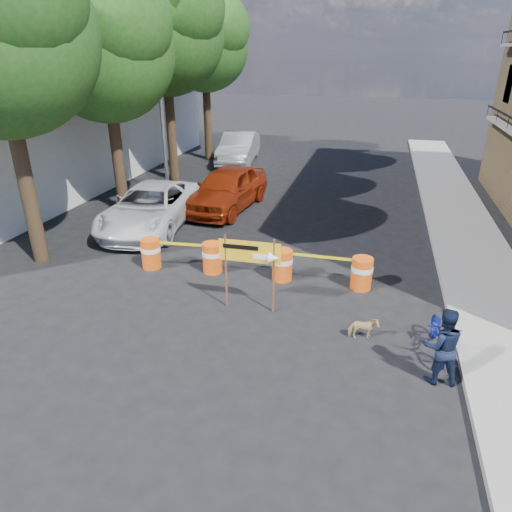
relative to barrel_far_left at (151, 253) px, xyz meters
The scene contains 18 objects.
ground 4.07m from the barrel_far_left, 36.43° to the right, with size 120.00×120.00×0.00m, color black.
sidewalk_east 10.12m from the barrel_far_left, 20.85° to the left, with size 2.40×40.00×0.15m, color gray.
white_building 12.62m from the barrel_far_left, 142.06° to the left, with size 8.00×22.00×6.00m, color silver.
tree_mid_a 8.00m from the barrel_far_left, 127.14° to the left, with size 5.25×5.00×8.68m.
tree_mid_b 11.97m from the barrel_far_left, 109.92° to the left, with size 5.67×5.40×9.62m.
tree_far 16.07m from the barrel_far_left, 103.44° to the left, with size 5.04×4.80×8.84m.
streetlamp 8.54m from the barrel_far_left, 110.71° to the left, with size 1.25×0.18×8.00m.
barrel_far_left is the anchor object (origin of this frame).
barrel_mid_left 1.87m from the barrel_far_left, ahead, with size 0.58×0.58×0.90m.
barrel_mid_right 3.93m from the barrel_far_left, ahead, with size 0.58×0.58×0.90m.
barrel_far_right 6.11m from the barrel_far_left, ahead, with size 0.58×0.58×0.90m.
detour_sign 4.12m from the barrel_far_left, 23.28° to the right, with size 1.52×0.29×1.95m.
pedestrian 8.42m from the barrel_far_left, 22.86° to the right, with size 0.78×0.61×1.60m, color black.
bicycle 8.19m from the barrel_far_left, 16.16° to the right, with size 0.59×0.89×1.68m, color #121E99.
dog 6.66m from the barrel_far_left, 19.23° to the right, with size 0.29×0.64×0.54m, color tan.
suv_white 3.50m from the barrel_far_left, 116.38° to the left, with size 2.53×5.49×1.53m, color white.
sedan_red 5.92m from the barrel_far_left, 85.62° to the left, with size 2.01×5.00×1.70m, color maroon.
sedan_silver 14.26m from the barrel_far_left, 96.24° to the left, with size 1.79×5.13×1.69m, color #B6B9BE.
Camera 1 is at (2.92, -8.73, 5.94)m, focal length 32.00 mm.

